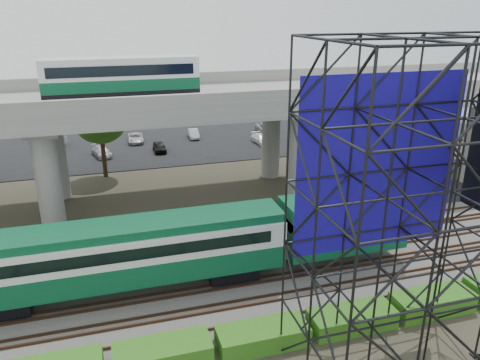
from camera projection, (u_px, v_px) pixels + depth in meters
name	position (u px, v px, depth m)	size (l,w,h in m)	color
ground	(222.00, 300.00, 27.23)	(140.00, 140.00, 0.00)	#474233
ballast_bed	(214.00, 280.00, 29.00)	(90.00, 12.00, 0.20)	slate
service_road	(189.00, 224.00, 36.67)	(90.00, 5.00, 0.08)	black
parking_lot	(154.00, 145.00, 57.83)	(90.00, 18.00, 0.08)	black
harbor_water	(139.00, 111.00, 77.64)	(140.00, 40.00, 0.03)	#475F75
rail_tracks	(214.00, 278.00, 28.93)	(90.00, 9.52, 0.16)	#472D1E
commuter_train	(159.00, 248.00, 27.17)	(29.30, 3.06, 4.30)	black
overpass	(170.00, 108.00, 38.72)	(80.00, 12.00, 12.40)	#9E9B93
scaffold_tower	(415.00, 229.00, 19.11)	(9.36, 6.36, 15.00)	black
hedge_strip	(263.00, 335.00, 23.43)	(34.60, 1.80, 1.20)	#2F6316
trees	(118.00, 142.00, 38.62)	(40.94, 16.94, 7.69)	#382314
parked_cars	(154.00, 141.00, 57.31)	(37.28, 9.27, 1.31)	silver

